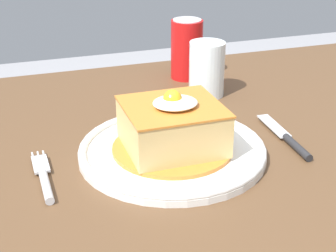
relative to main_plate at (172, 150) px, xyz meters
The scene contains 7 objects.
dining_table 0.13m from the main_plate, 35.74° to the left, with size 1.42×0.82×0.77m.
main_plate is the anchor object (origin of this frame).
sandwich_meal 0.04m from the main_plate, 65.03° to the right, with size 0.18×0.18×0.10m.
fork 0.19m from the main_plate, behind, with size 0.02×0.14×0.01m.
knife 0.19m from the main_plate, ahead, with size 0.02×0.17×0.01m.
soda_can 0.36m from the main_plate, 66.08° to the left, with size 0.07×0.07×0.12m.
drinking_glass 0.26m from the main_plate, 56.16° to the left, with size 0.07×0.07×0.10m.
Camera 1 is at (-0.27, -0.67, 1.14)m, focal length 54.34 mm.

